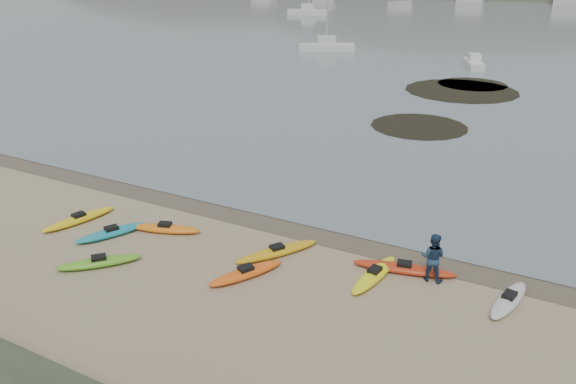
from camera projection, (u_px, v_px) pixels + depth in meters
The scene contains 6 objects.
ground at pixel (288, 222), 26.08m from camera, with size 600.00×600.00×0.00m, color tan.
wet_sand at pixel (285, 224), 25.84m from camera, with size 60.00×60.00×0.00m, color brown.
kayaks at pixel (243, 254), 22.90m from camera, with size 19.99×7.83×0.34m.
person_east at pixel (433, 257), 21.05m from camera, with size 0.94×0.73×1.94m, color navy.
kelp_mats at pixel (455, 97), 49.12m from camera, with size 10.13×23.17×0.04m.
moored_boats at pixel (513, 30), 88.99m from camera, with size 89.45×81.82×1.25m.
Camera 1 is at (11.05, -20.73, 11.41)m, focal length 35.00 mm.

